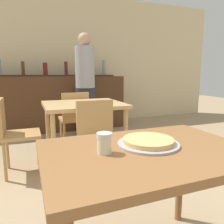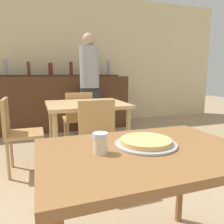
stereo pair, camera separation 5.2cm
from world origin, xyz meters
The scene contains 11 objects.
wall_back centered at (0.00, 3.98, 1.40)m, with size 8.00×0.05×2.80m.
dining_table_near centered at (0.00, 0.00, 0.65)m, with size 1.06×0.73×0.73m.
dining_table_far centered at (0.06, 1.62, 0.67)m, with size 0.93×0.81×0.76m.
bar_counter centered at (0.00, 3.48, 0.53)m, with size 2.60×0.56×1.06m.
bar_back_shelf centered at (-0.01, 3.62, 1.12)m, with size 2.39×0.24×0.34m.
chair_far_side_front centered at (0.06, 1.04, 0.50)m, with size 0.40×0.40×0.85m.
chair_far_side_back centered at (0.06, 2.20, 0.50)m, with size 0.40×0.40×0.85m.
chair_far_side_left centered at (-0.73, 1.62, 0.50)m, with size 0.40×0.40×0.85m.
pizza_tray centered at (0.03, 0.05, 0.75)m, with size 0.33×0.33×0.04m.
cheese_shaker centered at (-0.23, 0.02, 0.78)m, with size 0.08×0.08×0.10m.
person_standing centered at (0.41, 2.90, 0.99)m, with size 0.34×0.34×1.81m.
Camera 2 is at (-0.51, -0.95, 1.11)m, focal length 35.00 mm.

